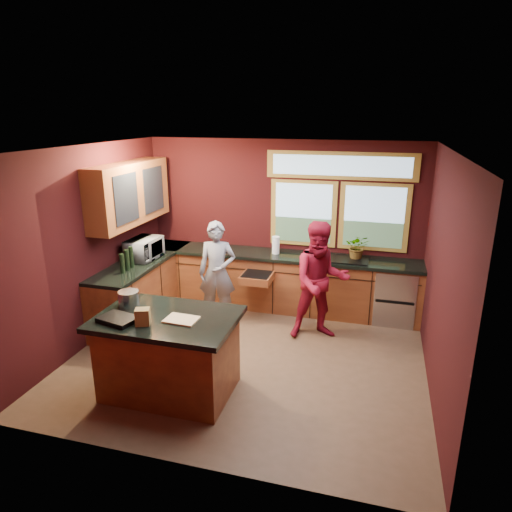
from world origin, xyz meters
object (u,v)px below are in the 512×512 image
at_px(person_red, 320,281).
at_px(cutting_board, 181,320).
at_px(stock_pot, 129,299).
at_px(island, 169,354).
at_px(person_grey, 217,272).

relative_size(person_red, cutting_board, 4.84).
height_order(cutting_board, stock_pot, stock_pot).
height_order(island, person_grey, person_grey).
height_order(island, cutting_board, cutting_board).
xyz_separation_m(island, person_grey, (-0.13, 1.95, 0.30)).
bearing_deg(cutting_board, person_grey, 99.24).
distance_m(person_grey, cutting_board, 2.03).
distance_m(island, stock_pot, 0.80).
xyz_separation_m(island, stock_pot, (-0.55, 0.15, 0.56)).
xyz_separation_m(island, person_red, (1.46, 1.81, 0.37)).
bearing_deg(stock_pot, person_grey, 76.72).
height_order(person_red, stock_pot, person_red).
bearing_deg(person_grey, cutting_board, -89.90).
xyz_separation_m(island, cutting_board, (0.20, -0.05, 0.48)).
distance_m(island, person_grey, 1.98).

